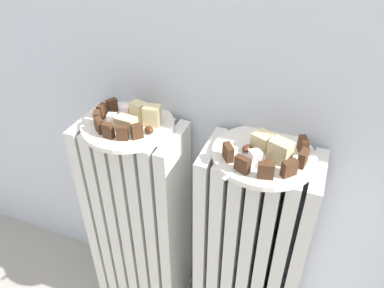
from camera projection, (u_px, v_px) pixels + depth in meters
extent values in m
cube|color=silver|center=(147.00, 286.00, 1.30)|extent=(0.28, 0.16, 0.03)
cube|color=silver|center=(105.00, 208.00, 1.14)|extent=(0.03, 0.16, 0.65)
cube|color=silver|center=(116.00, 211.00, 1.13)|extent=(0.03, 0.16, 0.65)
cube|color=silver|center=(127.00, 215.00, 1.12)|extent=(0.03, 0.16, 0.65)
cube|color=silver|center=(139.00, 218.00, 1.11)|extent=(0.03, 0.16, 0.65)
cube|color=silver|center=(151.00, 222.00, 1.10)|extent=(0.03, 0.16, 0.65)
cube|color=silver|center=(164.00, 226.00, 1.08)|extent=(0.03, 0.16, 0.65)
cube|color=silver|center=(176.00, 230.00, 1.07)|extent=(0.03, 0.16, 0.65)
cube|color=silver|center=(208.00, 239.00, 1.04)|extent=(0.03, 0.16, 0.65)
cube|color=silver|center=(222.00, 243.00, 1.03)|extent=(0.03, 0.16, 0.65)
cube|color=silver|center=(236.00, 248.00, 1.02)|extent=(0.03, 0.16, 0.65)
cube|color=silver|center=(250.00, 252.00, 1.01)|extent=(0.03, 0.16, 0.65)
cube|color=silver|center=(265.00, 256.00, 1.00)|extent=(0.03, 0.16, 0.65)
cube|color=silver|center=(280.00, 261.00, 0.98)|extent=(0.03, 0.16, 0.65)
cube|color=silver|center=(295.00, 266.00, 0.97)|extent=(0.03, 0.16, 0.65)
cylinder|color=silver|center=(128.00, 125.00, 0.92)|extent=(0.23, 0.23, 0.01)
cylinder|color=silver|center=(264.00, 155.00, 0.82)|extent=(0.23, 0.23, 0.01)
cube|color=#472B19|center=(112.00, 106.00, 0.95)|extent=(0.02, 0.03, 0.04)
cube|color=#472B19|center=(102.00, 111.00, 0.93)|extent=(0.01, 0.03, 0.04)
cube|color=#472B19|center=(97.00, 118.00, 0.90)|extent=(0.02, 0.03, 0.04)
cube|color=#472B19|center=(99.00, 125.00, 0.87)|extent=(0.03, 0.03, 0.04)
cube|color=#472B19|center=(108.00, 131.00, 0.85)|extent=(0.03, 0.02, 0.04)
cube|color=#472B19|center=(122.00, 133.00, 0.85)|extent=(0.03, 0.02, 0.04)
cube|color=#472B19|center=(137.00, 131.00, 0.85)|extent=(0.03, 0.03, 0.04)
cube|color=beige|center=(138.00, 110.00, 0.92)|extent=(0.04, 0.04, 0.04)
cube|color=beige|center=(126.00, 124.00, 0.88)|extent=(0.05, 0.03, 0.04)
cube|color=beige|center=(152.00, 116.00, 0.89)|extent=(0.04, 0.04, 0.05)
cube|color=white|center=(125.00, 110.00, 0.94)|extent=(0.03, 0.03, 0.02)
cube|color=white|center=(125.00, 119.00, 0.91)|extent=(0.02, 0.02, 0.02)
cube|color=white|center=(112.00, 118.00, 0.91)|extent=(0.03, 0.03, 0.02)
ellipsoid|color=#4C2814|center=(149.00, 130.00, 0.87)|extent=(0.03, 0.03, 0.02)
ellipsoid|color=#4C2814|center=(142.00, 107.00, 0.97)|extent=(0.03, 0.02, 0.01)
cube|color=#472B19|center=(228.00, 152.00, 0.79)|extent=(0.03, 0.03, 0.04)
cube|color=#472B19|center=(242.00, 164.00, 0.75)|extent=(0.04, 0.03, 0.04)
cube|color=#472B19|center=(266.00, 171.00, 0.74)|extent=(0.03, 0.02, 0.04)
cube|color=#472B19|center=(289.00, 168.00, 0.74)|extent=(0.03, 0.03, 0.04)
cube|color=#472B19|center=(303.00, 158.00, 0.77)|extent=(0.02, 0.03, 0.04)
cube|color=#472B19|center=(303.00, 145.00, 0.81)|extent=(0.03, 0.04, 0.04)
cube|color=beige|center=(280.00, 151.00, 0.78)|extent=(0.05, 0.05, 0.05)
cube|color=beige|center=(263.00, 141.00, 0.82)|extent=(0.05, 0.05, 0.04)
cube|color=white|center=(255.00, 156.00, 0.78)|extent=(0.03, 0.03, 0.02)
cube|color=white|center=(281.00, 144.00, 0.82)|extent=(0.02, 0.02, 0.02)
ellipsoid|color=#4C2814|center=(247.00, 148.00, 0.82)|extent=(0.03, 0.03, 0.01)
ellipsoid|color=#4C2814|center=(267.00, 163.00, 0.77)|extent=(0.03, 0.03, 0.02)
cube|color=#B7B7BC|center=(232.00, 172.00, 0.76)|extent=(0.03, 0.06, 0.00)
cube|color=#B7B7BC|center=(246.00, 160.00, 0.79)|extent=(0.03, 0.03, 0.00)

